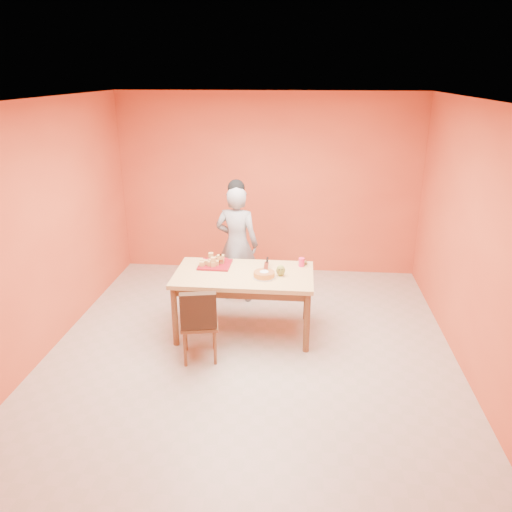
# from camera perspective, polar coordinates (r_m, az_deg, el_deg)

# --- Properties ---
(floor) EXTENTS (5.00, 5.00, 0.00)m
(floor) POSITION_cam_1_polar(r_m,az_deg,el_deg) (5.71, -0.57, -10.76)
(floor) COLOR #BBAEA0
(floor) RESTS_ON ground
(ceiling) EXTENTS (5.00, 5.00, 0.00)m
(ceiling) POSITION_cam_1_polar(r_m,az_deg,el_deg) (4.89, -0.69, 17.41)
(ceiling) COLOR white
(ceiling) RESTS_ON wall_back
(wall_back) EXTENTS (4.50, 0.00, 4.50)m
(wall_back) POSITION_cam_1_polar(r_m,az_deg,el_deg) (7.55, 1.40, 8.12)
(wall_back) COLOR #DB5832
(wall_back) RESTS_ON floor
(wall_left) EXTENTS (0.00, 5.00, 5.00)m
(wall_left) POSITION_cam_1_polar(r_m,az_deg,el_deg) (5.82, -23.26, 2.69)
(wall_left) COLOR #DB5832
(wall_left) RESTS_ON floor
(wall_right) EXTENTS (0.00, 5.00, 5.00)m
(wall_right) POSITION_cam_1_polar(r_m,az_deg,el_deg) (5.40, 23.86, 1.31)
(wall_right) COLOR #DB5832
(wall_right) RESTS_ON floor
(dining_table) EXTENTS (1.60, 0.90, 0.76)m
(dining_table) POSITION_cam_1_polar(r_m,az_deg,el_deg) (5.81, -1.39, -2.81)
(dining_table) COLOR tan
(dining_table) RESTS_ON floor
(dining_chair) EXTENTS (0.47, 0.53, 0.85)m
(dining_chair) POSITION_cam_1_polar(r_m,az_deg,el_deg) (5.40, -6.56, -7.50)
(dining_chair) COLOR brown
(dining_chair) RESTS_ON floor
(pastry_pile) EXTENTS (0.34, 0.34, 0.11)m
(pastry_pile) POSITION_cam_1_polar(r_m,az_deg,el_deg) (5.98, -4.71, -0.40)
(pastry_pile) COLOR tan
(pastry_pile) RESTS_ON pastry_platter
(person) EXTENTS (0.63, 0.46, 1.58)m
(person) POSITION_cam_1_polar(r_m,az_deg,el_deg) (6.63, -2.19, 1.36)
(person) COLOR gray
(person) RESTS_ON floor
(pastry_platter) EXTENTS (0.38, 0.38, 0.02)m
(pastry_platter) POSITION_cam_1_polar(r_m,az_deg,el_deg) (6.01, -4.69, -0.99)
(pastry_platter) COLOR maroon
(pastry_platter) RESTS_ON dining_table
(red_dinner_plate) EXTENTS (0.29, 0.29, 0.01)m
(red_dinner_plate) POSITION_cam_1_polar(r_m,az_deg,el_deg) (6.14, -4.14, -0.54)
(red_dinner_plate) COLOR maroon
(red_dinner_plate) RESTS_ON dining_table
(white_cake_plate) EXTENTS (0.29, 0.29, 0.01)m
(white_cake_plate) POSITION_cam_1_polar(r_m,az_deg,el_deg) (5.65, 0.93, -2.41)
(white_cake_plate) COLOR silver
(white_cake_plate) RESTS_ON dining_table
(sponge_cake) EXTENTS (0.31, 0.31, 0.05)m
(sponge_cake) POSITION_cam_1_polar(r_m,az_deg,el_deg) (5.63, 0.93, -2.10)
(sponge_cake) COLOR #ED9D3D
(sponge_cake) RESTS_ON white_cake_plate
(cake_server) EXTENTS (0.05, 0.25, 0.01)m
(cake_server) POSITION_cam_1_polar(r_m,az_deg,el_deg) (5.79, 1.18, -1.11)
(cake_server) COLOR silver
(cake_server) RESTS_ON sponge_cake
(egg_ornament) EXTENTS (0.12, 0.11, 0.13)m
(egg_ornament) POSITION_cam_1_polar(r_m,az_deg,el_deg) (5.68, 2.84, -1.66)
(egg_ornament) COLOR olive
(egg_ornament) RESTS_ON dining_table
(magenta_glass) EXTENTS (0.09, 0.09, 0.10)m
(magenta_glass) POSITION_cam_1_polar(r_m,az_deg,el_deg) (5.98, 5.22, -0.71)
(magenta_glass) COLOR #E42257
(magenta_glass) RESTS_ON dining_table
(checker_tin) EXTENTS (0.13, 0.13, 0.03)m
(checker_tin) POSITION_cam_1_polar(r_m,az_deg,el_deg) (6.06, 5.40, -0.78)
(checker_tin) COLOR #39240F
(checker_tin) RESTS_ON dining_table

